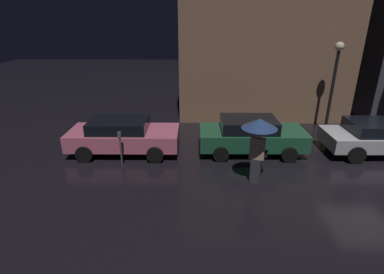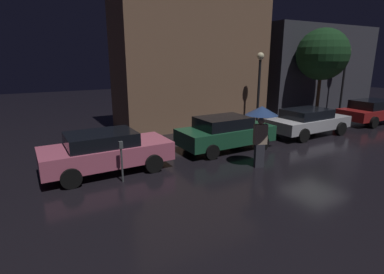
# 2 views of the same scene
# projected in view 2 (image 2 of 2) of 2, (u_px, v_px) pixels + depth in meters

# --- Properties ---
(ground_plane) EXTENTS (60.00, 60.00, 0.00)m
(ground_plane) POSITION_uv_depth(u_px,v_px,m) (318.00, 144.00, 13.80)
(ground_plane) COLOR black
(building_facade_left) EXTENTS (8.71, 3.00, 8.10)m
(building_facade_left) POSITION_uv_depth(u_px,v_px,m) (193.00, 54.00, 16.83)
(building_facade_left) COLOR #8C664C
(building_facade_left) RESTS_ON ground
(building_facade_right) EXTENTS (9.74, 3.00, 6.03)m
(building_facade_right) POSITION_uv_depth(u_px,v_px,m) (314.00, 69.00, 21.95)
(building_facade_right) COLOR #3D3D47
(building_facade_right) RESTS_ON ground
(parked_car_pink) EXTENTS (4.33, 2.03, 1.39)m
(parked_car_pink) POSITION_uv_depth(u_px,v_px,m) (106.00, 151.00, 10.26)
(parked_car_pink) COLOR #DB6684
(parked_car_pink) RESTS_ON ground
(parked_car_green) EXTENTS (4.18, 1.99, 1.42)m
(parked_car_green) POSITION_uv_depth(u_px,v_px,m) (225.00, 132.00, 12.80)
(parked_car_green) COLOR #1E5638
(parked_car_green) RESTS_ON ground
(parked_car_silver) EXTENTS (4.47, 2.03, 1.34)m
(parked_car_silver) POSITION_uv_depth(u_px,v_px,m) (308.00, 121.00, 15.21)
(parked_car_silver) COLOR #B7B7BF
(parked_car_silver) RESTS_ON ground
(parked_car_red) EXTENTS (4.58, 2.04, 1.40)m
(parked_car_red) POSITION_uv_depth(u_px,v_px,m) (373.00, 111.00, 18.05)
(parked_car_red) COLOR maroon
(parked_car_red) RESTS_ON ground
(pedestrian_with_umbrella) EXTENTS (1.13, 1.13, 2.22)m
(pedestrian_with_umbrella) POSITION_uv_depth(u_px,v_px,m) (261.00, 119.00, 10.41)
(pedestrian_with_umbrella) COLOR #383842
(pedestrian_with_umbrella) RESTS_ON ground
(parking_meter) EXTENTS (0.12, 0.10, 1.33)m
(parking_meter) POSITION_uv_depth(u_px,v_px,m) (122.00, 157.00, 9.32)
(parking_meter) COLOR #4C5154
(parking_meter) RESTS_ON ground
(street_lamp_near) EXTENTS (0.39, 0.39, 4.12)m
(street_lamp_near) POSITION_uv_depth(u_px,v_px,m) (259.00, 77.00, 16.35)
(street_lamp_near) COLOR black
(street_lamp_near) RESTS_ON ground
(street_lamp_far) EXTENTS (0.51, 0.51, 4.58)m
(street_lamp_far) POSITION_uv_depth(u_px,v_px,m) (345.00, 64.00, 19.77)
(street_lamp_far) COLOR black
(street_lamp_far) RESTS_ON ground
(street_tree) EXTENTS (3.06, 3.06, 5.57)m
(street_tree) POSITION_uv_depth(u_px,v_px,m) (322.00, 54.00, 17.93)
(street_tree) COLOR #473323
(street_tree) RESTS_ON ground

